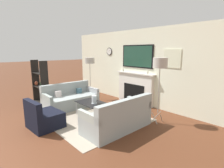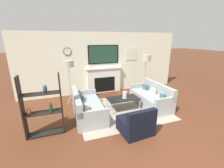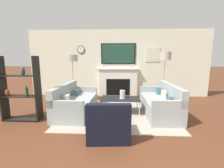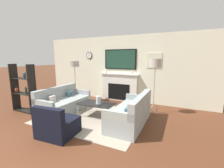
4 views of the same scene
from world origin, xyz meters
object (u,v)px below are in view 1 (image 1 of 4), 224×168
Objects in this scene: coffee_table at (93,104)px; hurricane_candle at (94,100)px; shelf_unit at (40,83)px; couch_left at (70,99)px; couch_right at (118,118)px; armchair at (44,118)px; floor_lamp_right at (160,64)px; floor_lamp_left at (90,61)px.

coffee_table is 4.72× the size of hurricane_candle.
coffee_table is 0.69× the size of shelf_unit.
coffee_table is at bearing 179.65° from hurricane_candle.
couch_left is 1.30m from coffee_table.
armchair is at bearing -135.28° from couch_right.
armchair is 1.41m from coffee_table.
shelf_unit is (-3.60, -0.58, 0.46)m from couch_right.
shelf_unit reaches higher than couch_right.
floor_lamp_right is at bearing 54.71° from armchair.
hurricane_candle is at bearing 177.70° from couch_right.
hurricane_candle reaches higher than coffee_table.
armchair is 3.12m from floor_lamp_left.
couch_right is at bearing -2.20° from coffee_table.
shelf_unit is (-1.19, -0.58, 0.48)m from couch_left.
couch_right is 1.06× the size of floor_lamp_left.
couch_left is 1.65× the size of coffee_table.
floor_lamp_right is at bearing 0.00° from floor_lamp_left.
floor_lamp_left reaches higher than armchair.
floor_lamp_left reaches higher than shelf_unit.
armchair is 3.62× the size of hurricane_candle.
armchair reaches higher than hurricane_candle.
coffee_table is at bearing 80.35° from armchair.
hurricane_candle is (0.29, 1.38, 0.28)m from armchair.
floor_lamp_right reaches higher than shelf_unit.
floor_lamp_right reaches higher than armchair.
couch_left is 1.08× the size of floor_lamp_left.
armchair is at bearing -125.29° from floor_lamp_right.
couch_left is at bearing 128.20° from armchair.
hurricane_candle is (0.06, -0.00, 0.13)m from coffee_table.
couch_right is at bearing 0.01° from couch_left.
shelf_unit is at bearing -156.92° from floor_lamp_right.
floor_lamp_right is (1.45, 1.08, 1.07)m from hurricane_candle.
floor_lamp_right reaches higher than floor_lamp_left.
couch_left is 1.01× the size of couch_right.
floor_lamp_right reaches higher than couch_left.
couch_left is 1.71m from armchair.
hurricane_candle is at bearing -143.31° from floor_lamp_right.
hurricane_candle is 2.10m from floor_lamp_right.
coffee_table is 0.65× the size of floor_lamp_left.
hurricane_candle is 2.62m from shelf_unit.
armchair is at bearing -59.70° from floor_lamp_left.
shelf_unit reaches higher than armchair.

